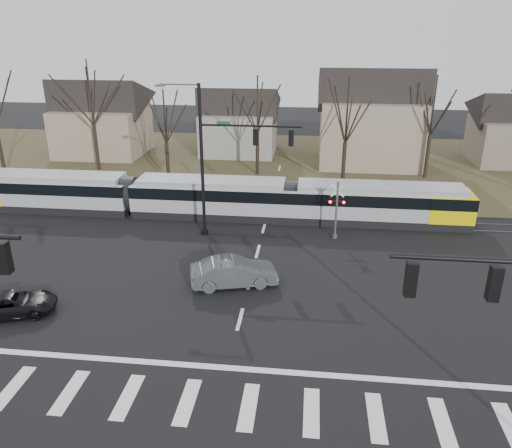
# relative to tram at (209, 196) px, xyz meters

# --- Properties ---
(ground) EXTENTS (140.00, 140.00, 0.00)m
(ground) POSITION_rel_tram_xyz_m (4.34, -16.00, -1.58)
(ground) COLOR black
(grass_verge) EXTENTS (140.00, 28.00, 0.01)m
(grass_verge) POSITION_rel_tram_xyz_m (4.34, 16.00, -1.57)
(grass_verge) COLOR #38331E
(grass_verge) RESTS_ON ground
(crosswalk) EXTENTS (27.00, 2.60, 0.01)m
(crosswalk) POSITION_rel_tram_xyz_m (4.34, -20.00, -1.57)
(crosswalk) COLOR silver
(crosswalk) RESTS_ON ground
(stop_line) EXTENTS (28.00, 0.35, 0.01)m
(stop_line) POSITION_rel_tram_xyz_m (4.34, -17.80, -1.57)
(stop_line) COLOR silver
(stop_line) RESTS_ON ground
(lane_dashes) EXTENTS (0.18, 30.00, 0.01)m
(lane_dashes) POSITION_rel_tram_xyz_m (4.34, -0.00, -1.57)
(lane_dashes) COLOR silver
(lane_dashes) RESTS_ON ground
(rail_pair) EXTENTS (90.00, 1.52, 0.06)m
(rail_pair) POSITION_rel_tram_xyz_m (4.34, -0.20, -1.55)
(rail_pair) COLOR #59595E
(rail_pair) RESTS_ON ground
(tram) EXTENTS (38.20, 2.84, 2.90)m
(tram) POSITION_rel_tram_xyz_m (0.00, 0.00, 0.00)
(tram) COLOR gray
(tram) RESTS_ON ground
(sedan) EXTENTS (4.22, 5.70, 1.59)m
(sedan) POSITION_rel_tram_xyz_m (3.50, -10.56, -0.79)
(sedan) COLOR #46494C
(sedan) RESTS_ON ground
(suv) EXTENTS (4.68, 5.54, 1.19)m
(suv) POSITION_rel_tram_xyz_m (-7.11, -14.85, -0.98)
(suv) COLOR black
(suv) RESTS_ON ground
(signal_pole_far) EXTENTS (9.28, 0.44, 10.20)m
(signal_pole_far) POSITION_rel_tram_xyz_m (1.93, -3.50, 4.12)
(signal_pole_far) COLOR black
(signal_pole_far) RESTS_ON ground
(rail_crossing_signal) EXTENTS (1.08, 0.36, 4.00)m
(rail_crossing_signal) POSITION_rel_tram_xyz_m (9.34, -3.21, 0.31)
(rail_crossing_signal) COLOR #59595B
(rail_crossing_signal) RESTS_ON ground
(tree_row) EXTENTS (59.20, 7.20, 10.00)m
(tree_row) POSITION_rel_tram_xyz_m (6.34, 10.00, 3.42)
(tree_row) COLOR black
(tree_row) RESTS_ON ground
(house_a) EXTENTS (9.72, 8.64, 8.60)m
(house_a) POSITION_rel_tram_xyz_m (-15.66, 18.00, 2.88)
(house_a) COLOR gray
(house_a) RESTS_ON ground
(house_b) EXTENTS (8.64, 7.56, 7.65)m
(house_b) POSITION_rel_tram_xyz_m (-0.66, 20.00, 2.39)
(house_b) COLOR gray
(house_b) RESTS_ON ground
(house_c) EXTENTS (10.80, 8.64, 10.10)m
(house_c) POSITION_rel_tram_xyz_m (13.34, 17.00, 3.65)
(house_c) COLOR gray
(house_c) RESTS_ON ground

